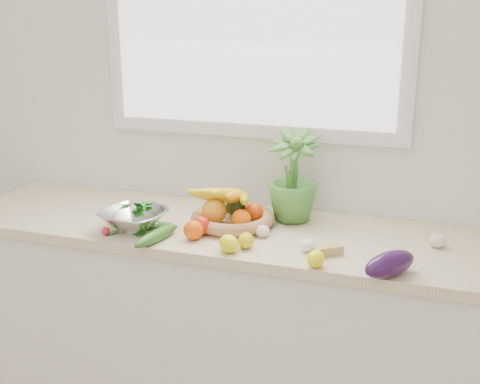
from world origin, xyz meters
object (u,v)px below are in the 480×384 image
(apple, at_px, (201,226))
(cucumber, at_px, (156,236))
(eggplant, at_px, (390,264))
(potted_herb, at_px, (293,175))
(colander_with_spinach, at_px, (134,214))
(fruit_basket, at_px, (231,213))

(apple, distance_m, cucumber, 0.18)
(apple, distance_m, eggplant, 0.72)
(potted_herb, bearing_deg, cucumber, -136.91)
(cucumber, bearing_deg, colander_with_spinach, 148.69)
(colander_with_spinach, bearing_deg, fruit_basket, 27.22)
(cucumber, bearing_deg, eggplant, -2.06)
(cucumber, xyz_separation_m, potted_herb, (0.41, 0.39, 0.17))
(cucumber, distance_m, potted_herb, 0.59)
(apple, bearing_deg, cucumber, -137.86)
(potted_herb, relative_size, fruit_basket, 0.85)
(cucumber, relative_size, potted_herb, 0.69)
(apple, height_order, colander_with_spinach, colander_with_spinach)
(eggplant, xyz_separation_m, cucumber, (-0.84, 0.03, -0.02))
(apple, distance_m, colander_with_spinach, 0.27)
(eggplant, distance_m, cucumber, 0.84)
(apple, xyz_separation_m, potted_herb, (0.28, 0.27, 0.15))
(eggplant, height_order, fruit_basket, fruit_basket)
(cucumber, xyz_separation_m, fruit_basket, (0.20, 0.26, 0.03))
(eggplant, distance_m, fruit_basket, 0.70)
(cucumber, distance_m, colander_with_spinach, 0.16)
(cucumber, bearing_deg, fruit_basket, 51.69)
(potted_herb, bearing_deg, colander_with_spinach, -150.97)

